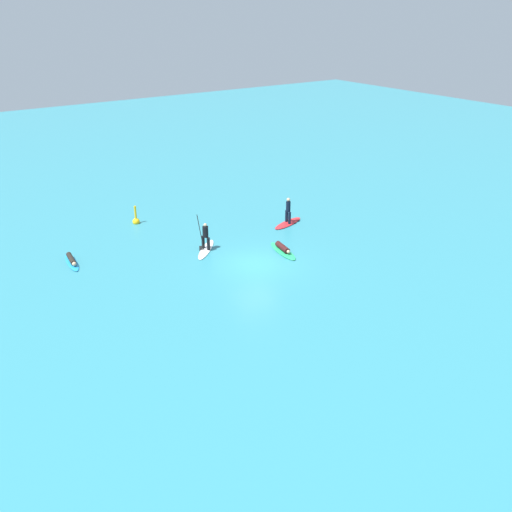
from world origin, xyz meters
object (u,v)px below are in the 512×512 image
Objects in this scene: surfer_on_blue_board at (72,261)px; marker_buoy at (136,220)px; surfer_on_green_board at (283,249)px; surfer_on_red_board at (288,218)px; surfer_on_white_board at (206,243)px.

marker_buoy is (5.82, 3.94, 0.07)m from surfer_on_blue_board.
surfer_on_green_board is at bearing -61.69° from marker_buoy.
surfer_on_red_board is 4.85m from surfer_on_green_board.
surfer_on_red_board reaches higher than surfer_on_green_board.
surfer_on_red_board is (14.19, -2.02, 0.26)m from surfer_on_blue_board.
surfer_on_blue_board is 1.07× the size of surfer_on_white_board.
marker_buoy is (-1.50, 6.72, -0.27)m from surfer_on_white_board.
surfer_on_green_board is 10.90m from marker_buoy.
surfer_on_white_board is (-6.87, -0.76, 0.08)m from surfer_on_red_board.
surfer_on_red_board is 1.10× the size of surfer_on_white_board.
surfer_on_red_board is at bearing 149.54° from surfer_on_green_board.
surfer_on_red_board reaches higher than marker_buoy.
surfer_on_blue_board is 0.97× the size of surfer_on_red_board.
marker_buoy is at bearing 132.15° from surfer_on_blue_board.
surfer_on_green_board is at bearing 29.54° from surfer_on_red_board.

